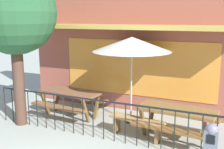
{
  "coord_description": "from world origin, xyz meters",
  "views": [
    {
      "loc": [
        2.76,
        -3.58,
        2.87
      ],
      "look_at": [
        0.04,
        2.47,
        1.51
      ],
      "focal_mm": 44.9,
      "sensor_mm": 36.0,
      "label": 1
    }
  ],
  "objects": [
    {
      "name": "picnic_table_left",
      "position": [
        -1.58,
        3.11,
        0.61
      ],
      "size": [
        1.93,
        1.53,
        0.79
      ],
      "color": "brown",
      "rests_on": "ground"
    },
    {
      "name": "patio_fence_front",
      "position": [
        0.0,
        2.07,
        0.66
      ],
      "size": [
        6.19,
        0.04,
        0.97
      ],
      "color": "black",
      "rests_on": "ground"
    },
    {
      "name": "parking_meter_near",
      "position": [
        2.54,
        0.12,
        1.16
      ],
      "size": [
        0.18,
        0.17,
        1.5
      ],
      "color": "slate",
      "rests_on": "ground"
    },
    {
      "name": "street_tree",
      "position": [
        -2.49,
        2.03,
        2.96
      ],
      "size": [
        2.17,
        2.17,
        4.09
      ],
      "color": "#4B3227",
      "rests_on": "ground"
    },
    {
      "name": "patio_bench",
      "position": [
        0.68,
        2.5,
        0.35
      ],
      "size": [
        1.43,
        0.54,
        0.48
      ],
      "color": "#A17C4A",
      "rests_on": "ground"
    },
    {
      "name": "patio_umbrella",
      "position": [
        0.2,
        3.42,
        2.16
      ],
      "size": [
        2.11,
        2.11,
        2.37
      ],
      "color": "black",
      "rests_on": "ground"
    },
    {
      "name": "pub_storefront",
      "position": [
        0.0,
        4.61,
        2.31
      ],
      "size": [
        7.34,
        1.42,
        4.62
      ],
      "color": "brown",
      "rests_on": "ground"
    },
    {
      "name": "picnic_table_right",
      "position": [
        1.58,
        2.77,
        0.61
      ],
      "size": [
        1.94,
        1.55,
        0.79
      ],
      "color": "brown",
      "rests_on": "ground"
    }
  ]
}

